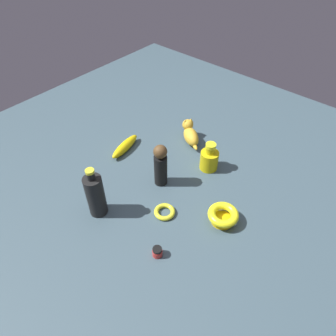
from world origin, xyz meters
TOP-DOWN VIEW (x-y plane):
  - ground at (0.00, 0.00)m, footprint 2.00×2.00m
  - cat_figurine at (-0.10, 0.27)m, footprint 0.14×0.12m
  - banana at (-0.28, 0.03)m, footprint 0.08×0.18m
  - person_figure_adult at (-0.03, -0.01)m, footprint 0.07×0.07m
  - bottle_short at (0.07, 0.18)m, footprint 0.08×0.08m
  - nail_polish_jar at (0.19, -0.27)m, footprint 0.03×0.03m
  - bangle at (0.09, -0.12)m, footprint 0.08×0.08m
  - bottle_tall at (-0.10, -0.27)m, footprint 0.07×0.07m
  - bowl at (0.27, -0.01)m, footprint 0.11×0.11m

SIDE VIEW (x-z plane):
  - ground at x=0.00m, z-range 0.00..0.00m
  - bangle at x=0.09m, z-range 0.00..0.02m
  - nail_polish_jar at x=0.19m, z-range 0.00..0.04m
  - banana at x=-0.28m, z-range 0.00..0.04m
  - bowl at x=0.27m, z-range 0.01..0.06m
  - cat_figurine at x=-0.10m, z-range -0.01..0.09m
  - bottle_short at x=0.07m, z-range -0.01..0.11m
  - bottle_tall at x=-0.10m, z-range -0.02..0.20m
  - person_figure_adult at x=-0.03m, z-range 0.00..0.19m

